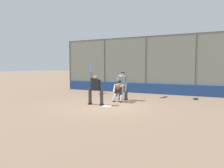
# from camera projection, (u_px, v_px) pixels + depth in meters

# --- Properties ---
(ground_plane) EXTENTS (160.00, 160.00, 0.00)m
(ground_plane) POSITION_uv_depth(u_px,v_px,m) (107.00, 106.00, 11.02)
(ground_plane) COLOR #7A604C
(home_plate_marker) EXTENTS (0.43, 0.43, 0.01)m
(home_plate_marker) POSITION_uv_depth(u_px,v_px,m) (107.00, 106.00, 11.02)
(home_plate_marker) COLOR white
(home_plate_marker) RESTS_ON ground_plane
(backstop_fence) EXTENTS (14.12, 0.08, 4.28)m
(backstop_fence) POSITION_uv_depth(u_px,v_px,m) (145.00, 64.00, 16.35)
(backstop_fence) COLOR #515651
(backstop_fence) RESTS_ON ground_plane
(padding_wall) EXTENTS (13.76, 0.18, 0.76)m
(padding_wall) POSITION_uv_depth(u_px,v_px,m) (145.00, 88.00, 16.41)
(padding_wall) COLOR navy
(padding_wall) RESTS_ON ground_plane
(bleachers_beyond) EXTENTS (9.83, 1.95, 1.16)m
(bleachers_beyond) POSITION_uv_depth(u_px,v_px,m) (136.00, 85.00, 19.08)
(bleachers_beyond) COLOR slate
(bleachers_beyond) RESTS_ON ground_plane
(batter_at_plate) EXTENTS (1.02, 0.60, 2.12)m
(batter_at_plate) POSITION_uv_depth(u_px,v_px,m) (96.00, 89.00, 11.39)
(batter_at_plate) COLOR #333333
(batter_at_plate) RESTS_ON ground_plane
(catcher_behind_plate) EXTENTS (0.68, 0.79, 1.23)m
(catcher_behind_plate) POSITION_uv_depth(u_px,v_px,m) (119.00, 90.00, 12.44)
(catcher_behind_plate) COLOR silver
(catcher_behind_plate) RESTS_ON ground_plane
(umpire_home) EXTENTS (0.69, 0.43, 1.69)m
(umpire_home) POSITION_uv_depth(u_px,v_px,m) (123.00, 85.00, 13.06)
(umpire_home) COLOR #333333
(umpire_home) RESTS_ON ground_plane
(spare_bat_near_backstop) EXTENTS (0.32, 0.85, 0.07)m
(spare_bat_near_backstop) POSITION_uv_depth(u_px,v_px,m) (164.00, 97.00, 14.12)
(spare_bat_near_backstop) COLOR black
(spare_bat_near_backstop) RESTS_ON ground_plane
(spare_bat_by_padding) EXTENTS (0.38, 0.76, 0.07)m
(spare_bat_by_padding) POSITION_uv_depth(u_px,v_px,m) (101.00, 94.00, 15.98)
(spare_bat_by_padding) COLOR black
(spare_bat_by_padding) RESTS_ON ground_plane
(fielding_glove_on_dirt) EXTENTS (0.30, 0.23, 0.11)m
(fielding_glove_on_dirt) POSITION_uv_depth(u_px,v_px,m) (195.00, 99.00, 13.23)
(fielding_glove_on_dirt) COLOR black
(fielding_glove_on_dirt) RESTS_ON ground_plane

